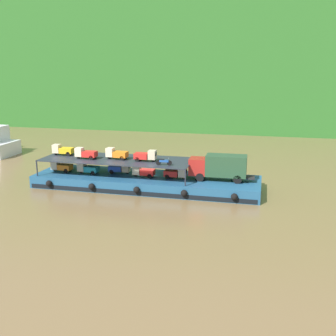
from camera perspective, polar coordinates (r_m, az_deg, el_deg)
name	(u,v)px	position (r m, az deg, el deg)	size (l,w,h in m)	color
ground_plane	(146,187)	(50.60, -3.14, -2.79)	(400.00, 400.00, 0.00)	brown
hillside_far_bank	(214,43)	(110.80, 6.54, 17.33)	(124.97, 40.21, 37.79)	#286023
cargo_barge	(146,182)	(50.36, -3.16, -1.98)	(28.24, 7.90, 1.50)	navy
covered_lorry	(220,167)	(48.23, 7.35, 0.21)	(7.89, 2.41, 3.10)	maroon
cargo_rack	(117,159)	(50.93, -7.29, 1.22)	(19.04, 6.48, 2.00)	#232833
mini_truck_lower_stern	(61,166)	(54.00, -14.95, 0.23)	(2.77, 1.26, 1.38)	orange
mini_truck_lower_aft	(88,168)	(52.18, -11.36, -0.04)	(2.79, 1.29, 1.38)	teal
mini_truck_lower_mid	(120,168)	(51.61, -6.86, -0.01)	(2.76, 1.24, 1.38)	#1E47B7
mini_truck_lower_fore	(143,171)	(49.71, -3.55, -0.48)	(2.75, 1.22, 1.38)	red
mini_truck_lower_bow	(176,173)	(48.86, 1.13, -0.71)	(2.79, 1.29, 1.38)	red
mini_truck_upper_stern	(63,150)	(54.49, -14.77, 2.52)	(2.78, 1.27, 1.38)	gold
mini_truck_upper_mid	(86,153)	(51.57, -11.65, 2.06)	(2.74, 1.20, 1.38)	red
mini_truck_upper_fore	(116,154)	(50.73, -7.36, 2.05)	(2.79, 1.28, 1.38)	orange
mini_truck_upper_bow	(146,156)	(49.24, -3.19, 1.78)	(2.75, 1.21, 1.38)	red
motorcycle_upper_port	(164,162)	(47.06, -0.61, 0.91)	(1.90, 0.55, 0.87)	black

